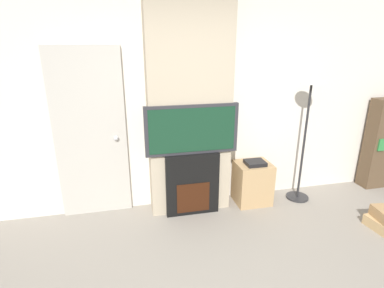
{
  "coord_description": "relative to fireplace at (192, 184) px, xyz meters",
  "views": [
    {
      "loc": [
        -0.75,
        -1.62,
        2.09
      ],
      "look_at": [
        0.0,
        1.69,
        0.93
      ],
      "focal_mm": 28.0,
      "sensor_mm": 36.0,
      "label": 1
    }
  ],
  "objects": [
    {
      "name": "media_stand",
      "position": [
        0.86,
        0.08,
        -0.11
      ],
      "size": [
        0.46,
        0.4,
        0.62
      ],
      "color": "tan",
      "rests_on": "ground_plane"
    },
    {
      "name": "television",
      "position": [
        0.0,
        -0.0,
        0.71
      ],
      "size": [
        1.12,
        0.07,
        0.6
      ],
      "color": "#2D2D33",
      "rests_on": "fireplace"
    },
    {
      "name": "floor_lamp",
      "position": [
        1.53,
        0.03,
        0.77
      ],
      "size": [
        0.3,
        0.3,
        1.7
      ],
      "color": "#262628",
      "rests_on": "ground_plane"
    },
    {
      "name": "wall_back",
      "position": [
        0.0,
        0.34,
        0.95
      ],
      "size": [
        6.0,
        0.06,
        2.7
      ],
      "color": "silver",
      "rests_on": "ground_plane"
    },
    {
      "name": "bookshelf",
      "position": [
        2.89,
        0.15,
        0.27
      ],
      "size": [
        0.44,
        0.26,
        1.34
      ],
      "color": "brown",
      "rests_on": "ground_plane"
    },
    {
      "name": "chimney_breast",
      "position": [
        0.0,
        0.16,
        0.95
      ],
      "size": [
        1.0,
        0.31,
        2.7
      ],
      "color": "tan",
      "rests_on": "ground_plane"
    },
    {
      "name": "fireplace",
      "position": [
        0.0,
        0.0,
        0.0
      ],
      "size": [
        0.67,
        0.15,
        0.81
      ],
      "color": "black",
      "rests_on": "ground_plane"
    },
    {
      "name": "entry_door",
      "position": [
        -1.18,
        0.29,
        0.63
      ],
      "size": [
        0.83,
        0.09,
        2.06
      ],
      "color": "#BCB7AD",
      "rests_on": "ground_plane"
    }
  ]
}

